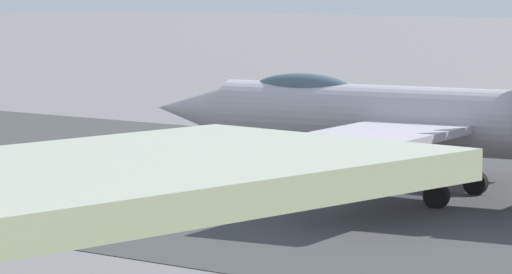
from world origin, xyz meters
TOP-DOWN VIEW (x-y plane):
  - ground_plane at (0.00, 0.00)m, footprint 400.00×400.00m
  - runway_strip at (-0.02, 0.00)m, footprint 240.00×26.00m
  - fighter_jet at (-2.92, 0.17)m, footprint 17.13×14.16m
  - crew_person at (8.81, -7.96)m, footprint 0.35×0.69m

SIDE VIEW (x-z plane):
  - ground_plane at x=0.00m, z-range 0.00..0.00m
  - runway_strip at x=-0.02m, z-range 0.00..0.02m
  - crew_person at x=8.81m, z-range 0.00..1.59m
  - fighter_jet at x=-2.92m, z-range -0.35..5.37m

